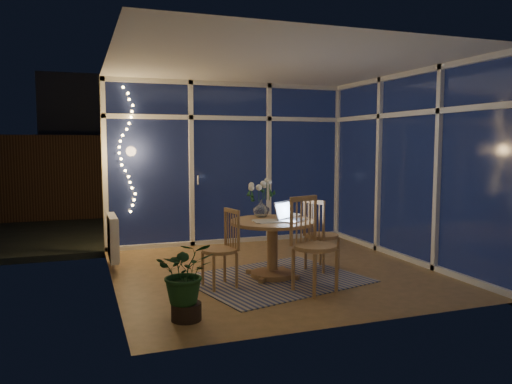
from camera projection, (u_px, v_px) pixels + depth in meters
floor at (276, 271)px, 6.37m from camera, size 4.00×4.00×0.00m
ceiling at (276, 64)px, 6.11m from camera, size 4.00×4.00×0.00m
wall_back at (230, 163)px, 8.11m from camera, size 4.00×0.04×2.60m
wall_front at (361, 181)px, 4.37m from camera, size 4.00×0.04×2.60m
wall_left at (110, 172)px, 5.57m from camera, size 0.04×4.00×2.60m
wall_right at (410, 167)px, 6.91m from camera, size 0.04×4.00×2.60m
window_wall_back at (231, 163)px, 8.08m from camera, size 4.00×0.10×2.60m
window_wall_right at (407, 167)px, 6.90m from camera, size 0.10×4.00×2.60m
radiator at (113, 237)px, 6.52m from camera, size 0.10×0.70×0.58m
fairy_lights at (126, 150)px, 7.43m from camera, size 0.24×0.10×1.85m
garden_patio at (213, 218)px, 11.23m from camera, size 12.00×6.00×0.10m
garden_fence at (186, 175)px, 11.43m from camera, size 11.00×0.08×1.80m
neighbour_roof at (174, 123)px, 14.22m from camera, size 7.00×3.00×2.20m
garden_shrubs at (167, 207)px, 9.24m from camera, size 0.90×0.90×0.90m
rug at (275, 279)px, 5.97m from camera, size 2.26×1.98×0.01m
dining_table at (272, 249)px, 6.03m from camera, size 1.25×1.25×0.70m
chair_left at (219, 248)px, 5.60m from camera, size 0.49×0.49×0.90m
chair_right at (322, 234)px, 6.38m from camera, size 0.57×0.57×0.94m
chair_front at (315, 244)px, 5.42m from camera, size 0.62×0.62×1.06m
laptop at (293, 211)px, 5.94m from camera, size 0.45×0.44×0.25m
flower_vase at (261, 209)px, 6.28m from camera, size 0.25×0.25×0.21m
bowl at (294, 215)px, 6.29m from camera, size 0.18×0.18×0.04m
newspapers at (268, 221)px, 5.90m from camera, size 0.37×0.29×0.01m
phone at (277, 222)px, 5.86m from camera, size 0.11×0.06×0.01m
potted_plant at (186, 280)px, 4.56m from camera, size 0.61×0.55×0.76m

